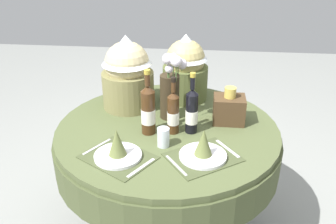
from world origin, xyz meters
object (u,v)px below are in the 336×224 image
at_px(wine_bottle_left, 148,110).
at_px(gift_tub_back_left, 127,70).
at_px(flower_vase, 171,88).
at_px(gift_tub_back_centre, 185,65).
at_px(place_setting_left, 118,150).
at_px(tumbler_near_right, 163,137).
at_px(dining_table, 167,148).
at_px(wine_bottle_centre, 192,111).
at_px(wine_bottle_right, 173,112).
at_px(place_setting_right, 203,150).
at_px(woven_basket_side_right, 229,109).

relative_size(wine_bottle_left, gift_tub_back_left, 0.81).
bearing_deg(flower_vase, gift_tub_back_centre, 77.68).
relative_size(place_setting_left, tumbler_near_right, 4.08).
bearing_deg(dining_table, place_setting_left, -121.85).
bearing_deg(wine_bottle_centre, wine_bottle_right, -171.48).
distance_m(place_setting_right, wine_bottle_right, 0.31).
bearing_deg(wine_bottle_left, tumbler_near_right, -54.34).
bearing_deg(gift_tub_back_left, wine_bottle_centre, -35.78).
bearing_deg(woven_basket_side_right, flower_vase, 176.11).
height_order(flower_vase, wine_bottle_right, flower_vase).
bearing_deg(place_setting_left, dining_table, 58.15).
xyz_separation_m(flower_vase, gift_tub_back_left, (-0.29, 0.13, 0.05)).
distance_m(wine_bottle_centre, tumbler_near_right, 0.23).
bearing_deg(gift_tub_back_left, place_setting_left, -84.01).
bearing_deg(wine_bottle_centre, flower_vase, 127.59).
bearing_deg(dining_table, wine_bottle_right, -56.50).
xyz_separation_m(place_setting_left, flower_vase, (0.22, 0.47, 0.14)).
bearing_deg(place_setting_right, flower_vase, 115.13).
relative_size(wine_bottle_centre, gift_tub_back_centre, 0.81).
distance_m(flower_vase, gift_tub_back_left, 0.32).
height_order(wine_bottle_left, tumbler_near_right, wine_bottle_left).
xyz_separation_m(gift_tub_back_centre, woven_basket_side_right, (0.28, -0.32, -0.15)).
bearing_deg(gift_tub_back_centre, wine_bottle_centre, -82.07).
bearing_deg(wine_bottle_left, dining_table, 37.71).
bearing_deg(place_setting_right, gift_tub_back_left, 131.10).
bearing_deg(gift_tub_back_centre, tumbler_near_right, -97.05).
height_order(wine_bottle_left, woven_basket_side_right, wine_bottle_left).
bearing_deg(tumbler_near_right, place_setting_left, -147.28).
relative_size(dining_table, wine_bottle_right, 3.97).
height_order(gift_tub_back_centre, woven_basket_side_right, gift_tub_back_centre).
height_order(place_setting_left, place_setting_right, same).
distance_m(flower_vase, wine_bottle_centre, 0.22).
height_order(place_setting_right, wine_bottle_centre, wine_bottle_centre).
height_order(wine_bottle_left, wine_bottle_right, wine_bottle_left).
bearing_deg(wine_bottle_right, wine_bottle_left, -172.15).
bearing_deg(place_setting_right, wine_bottle_centre, 105.34).
bearing_deg(flower_vase, gift_tub_back_left, 155.24).
bearing_deg(wine_bottle_right, wine_bottle_centre, 8.52).
distance_m(place_setting_right, flower_vase, 0.49).
bearing_deg(place_setting_left, wine_bottle_centre, 40.56).
bearing_deg(wine_bottle_centre, woven_basket_side_right, 34.03).
relative_size(place_setting_right, wine_bottle_left, 1.14).
xyz_separation_m(wine_bottle_centre, gift_tub_back_left, (-0.42, 0.30, 0.11)).
distance_m(flower_vase, wine_bottle_right, 0.20).
xyz_separation_m(wine_bottle_centre, tumbler_near_right, (-0.14, -0.17, -0.08)).
height_order(place_setting_left, woven_basket_side_right, woven_basket_side_right).
height_order(wine_bottle_left, wine_bottle_centre, wine_bottle_left).
distance_m(gift_tub_back_left, gift_tub_back_centre, 0.39).
relative_size(wine_bottle_left, woven_basket_side_right, 1.71).
distance_m(dining_table, woven_basket_side_right, 0.43).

